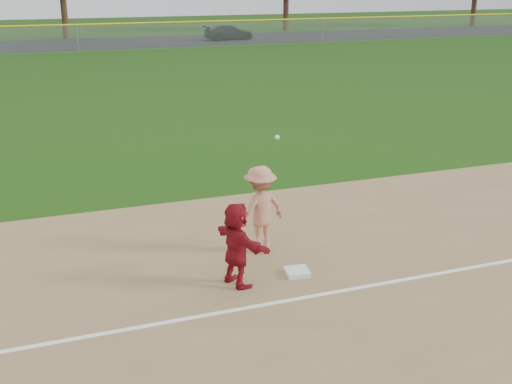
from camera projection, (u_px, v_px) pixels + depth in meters
name	position (u px, v px, depth m)	size (l,w,h in m)	color
ground	(283.00, 281.00, 12.17)	(160.00, 160.00, 0.00)	#1B420C
foul_line	(300.00, 298.00, 11.45)	(60.00, 0.10, 0.01)	white
parking_asphalt	(72.00, 44.00, 53.07)	(120.00, 10.00, 0.01)	black
first_base	(297.00, 272.00, 12.37)	(0.44, 0.44, 0.10)	white
base_runner	(237.00, 244.00, 11.73)	(1.50, 0.48, 1.61)	maroon
car_right	(229.00, 32.00, 56.54)	(1.80, 4.42, 1.28)	black
first_base_play	(260.00, 209.00, 13.17)	(1.33, 1.13, 2.61)	#A3A3A5
outfield_fence	(77.00, 25.00, 47.11)	(110.00, 0.12, 110.00)	#999EA0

